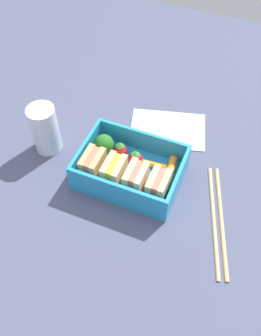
{
  "coord_description": "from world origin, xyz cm",
  "views": [
    {
      "loc": [
        -15.3,
        37.25,
        54.72
      ],
      "look_at": [
        0.0,
        0.0,
        2.7
      ],
      "focal_mm": 40.0,
      "sensor_mm": 36.0,
      "label": 1
    }
  ],
  "objects_px": {
    "sandwich_left": "(158,186)",
    "strawberry_far_left": "(120,150)",
    "carrot_stick_left": "(153,165)",
    "sandwich_center_left": "(136,179)",
    "sandwich_center_right": "(93,165)",
    "carrot_stick_far_left": "(171,169)",
    "sandwich_center": "(114,172)",
    "folded_napkin": "(168,129)",
    "strawberry_left": "(134,158)",
    "chopstick_pair": "(218,219)",
    "broccoli_floret": "(104,144)",
    "drinking_glass": "(45,129)"
  },
  "relations": [
    {
      "from": "carrot_stick_left",
      "to": "chopstick_pair",
      "type": "distance_m",
      "value": 0.15
    },
    {
      "from": "sandwich_center",
      "to": "chopstick_pair",
      "type": "xyz_separation_m",
      "value": [
        -0.19,
        0.0,
        -0.03
      ]
    },
    {
      "from": "carrot_stick_left",
      "to": "chopstick_pair",
      "type": "bearing_deg",
      "value": 157.59
    },
    {
      "from": "drinking_glass",
      "to": "folded_napkin",
      "type": "bearing_deg",
      "value": -146.56
    },
    {
      "from": "sandwich_left",
      "to": "carrot_stick_left",
      "type": "relative_size",
      "value": 1.01
    },
    {
      "from": "carrot_stick_far_left",
      "to": "folded_napkin",
      "type": "distance_m",
      "value": 0.12
    },
    {
      "from": "strawberry_left",
      "to": "sandwich_center",
      "type": "bearing_deg",
      "value": 69.48
    },
    {
      "from": "strawberry_left",
      "to": "chopstick_pair",
      "type": "distance_m",
      "value": 0.18
    },
    {
      "from": "strawberry_far_left",
      "to": "drinking_glass",
      "type": "relative_size",
      "value": 0.33
    },
    {
      "from": "sandwich_left",
      "to": "drinking_glass",
      "type": "xyz_separation_m",
      "value": [
        0.23,
        -0.03,
        0.01
      ]
    },
    {
      "from": "sandwich_center",
      "to": "strawberry_far_left",
      "type": "xyz_separation_m",
      "value": [
        0.01,
        -0.06,
        -0.01
      ]
    },
    {
      "from": "sandwich_left",
      "to": "carrot_stick_left",
      "type": "xyz_separation_m",
      "value": [
        0.03,
        -0.05,
        -0.02
      ]
    },
    {
      "from": "sandwich_center_left",
      "to": "carrot_stick_far_left",
      "type": "bearing_deg",
      "value": -128.63
    },
    {
      "from": "sandwich_left",
      "to": "strawberry_far_left",
      "type": "xyz_separation_m",
      "value": [
        0.09,
        -0.06,
        -0.01
      ]
    },
    {
      "from": "strawberry_far_left",
      "to": "folded_napkin",
      "type": "height_order",
      "value": "strawberry_far_left"
    },
    {
      "from": "carrot_stick_left",
      "to": "folded_napkin",
      "type": "bearing_deg",
      "value": -85.82
    },
    {
      "from": "sandwich_center",
      "to": "carrot_stick_left",
      "type": "xyz_separation_m",
      "value": [
        -0.05,
        -0.05,
        -0.02
      ]
    },
    {
      "from": "carrot_stick_left",
      "to": "sandwich_center_left",
      "type": "bearing_deg",
      "value": 77.61
    },
    {
      "from": "strawberry_far_left",
      "to": "folded_napkin",
      "type": "xyz_separation_m",
      "value": [
        -0.06,
        -0.11,
        -0.02
      ]
    },
    {
      "from": "sandwich_left",
      "to": "drinking_glass",
      "type": "bearing_deg",
      "value": -8.05
    },
    {
      "from": "sandwich_center",
      "to": "folded_napkin",
      "type": "bearing_deg",
      "value": -105.15
    },
    {
      "from": "sandwich_center_right",
      "to": "strawberry_left",
      "type": "relative_size",
      "value": 1.56
    },
    {
      "from": "sandwich_left",
      "to": "carrot_stick_left",
      "type": "distance_m",
      "value": 0.06
    },
    {
      "from": "sandwich_center_left",
      "to": "strawberry_far_left",
      "type": "height_order",
      "value": "sandwich_center_left"
    },
    {
      "from": "carrot_stick_left",
      "to": "strawberry_left",
      "type": "xyz_separation_m",
      "value": [
        0.03,
        0.01,
        0.01
      ]
    },
    {
      "from": "drinking_glass",
      "to": "broccoli_floret",
      "type": "bearing_deg",
      "value": -171.04
    },
    {
      "from": "chopstick_pair",
      "to": "folded_napkin",
      "type": "bearing_deg",
      "value": -48.84
    },
    {
      "from": "carrot_stick_left",
      "to": "drinking_glass",
      "type": "distance_m",
      "value": 0.21
    },
    {
      "from": "broccoli_floret",
      "to": "drinking_glass",
      "type": "relative_size",
      "value": 0.45
    },
    {
      "from": "sandwich_left",
      "to": "drinking_glass",
      "type": "height_order",
      "value": "drinking_glass"
    },
    {
      "from": "sandwich_left",
      "to": "drinking_glass",
      "type": "distance_m",
      "value": 0.24
    },
    {
      "from": "folded_napkin",
      "to": "sandwich_center_left",
      "type": "bearing_deg",
      "value": 88.59
    },
    {
      "from": "strawberry_far_left",
      "to": "sandwich_center",
      "type": "bearing_deg",
      "value": 103.0
    },
    {
      "from": "sandwich_center_right",
      "to": "drinking_glass",
      "type": "distance_m",
      "value": 0.12
    },
    {
      "from": "sandwich_center",
      "to": "sandwich_center_right",
      "type": "xyz_separation_m",
      "value": [
        0.04,
        0.0,
        0.0
      ]
    },
    {
      "from": "sandwich_center_left",
      "to": "sandwich_left",
      "type": "bearing_deg",
      "value": 180.0
    },
    {
      "from": "carrot_stick_far_left",
      "to": "strawberry_far_left",
      "type": "bearing_deg",
      "value": -0.09
    },
    {
      "from": "sandwich_center_left",
      "to": "sandwich_center",
      "type": "bearing_deg",
      "value": 0.0
    },
    {
      "from": "carrot_stick_far_left",
      "to": "folded_napkin",
      "type": "relative_size",
      "value": 0.34
    },
    {
      "from": "carrot_stick_far_left",
      "to": "folded_napkin",
      "type": "xyz_separation_m",
      "value": [
        0.04,
        -0.11,
        -0.02
      ]
    },
    {
      "from": "carrot_stick_far_left",
      "to": "sandwich_center_left",
      "type": "bearing_deg",
      "value": 51.37
    },
    {
      "from": "broccoli_floret",
      "to": "folded_napkin",
      "type": "xyz_separation_m",
      "value": [
        -0.09,
        -0.11,
        -0.04
      ]
    },
    {
      "from": "drinking_glass",
      "to": "carrot_stick_far_left",
      "type": "bearing_deg",
      "value": -174.36
    },
    {
      "from": "sandwich_center_left",
      "to": "folded_napkin",
      "type": "xyz_separation_m",
      "value": [
        -0.0,
        -0.16,
        -0.03
      ]
    },
    {
      "from": "broccoli_floret",
      "to": "drinking_glass",
      "type": "distance_m",
      "value": 0.11
    },
    {
      "from": "strawberry_left",
      "to": "strawberry_far_left",
      "type": "relative_size",
      "value": 1.01
    },
    {
      "from": "sandwich_center_right",
      "to": "carrot_stick_far_left",
      "type": "bearing_deg",
      "value": -155.75
    },
    {
      "from": "broccoli_floret",
      "to": "chopstick_pair",
      "type": "height_order",
      "value": "broccoli_floret"
    },
    {
      "from": "carrot_stick_left",
      "to": "chopstick_pair",
      "type": "xyz_separation_m",
      "value": [
        -0.14,
        0.06,
        -0.01
      ]
    },
    {
      "from": "sandwich_left",
      "to": "strawberry_far_left",
      "type": "distance_m",
      "value": 0.11
    }
  ]
}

